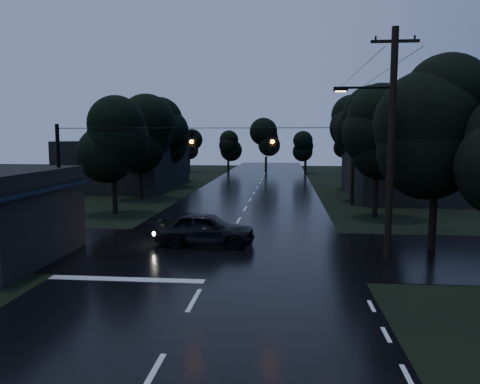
# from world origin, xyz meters

# --- Properties ---
(ground) EXTENTS (160.00, 160.00, 0.00)m
(ground) POSITION_xyz_m (0.00, 0.00, 0.00)
(ground) COLOR black
(ground) RESTS_ON ground
(main_road) EXTENTS (12.00, 120.00, 0.02)m
(main_road) POSITION_xyz_m (0.00, 30.00, 0.00)
(main_road) COLOR black
(main_road) RESTS_ON ground
(cross_street) EXTENTS (60.00, 9.00, 0.02)m
(cross_street) POSITION_xyz_m (0.00, 12.00, 0.00)
(cross_street) COLOR black
(cross_street) RESTS_ON ground
(building_far_right) EXTENTS (10.00, 14.00, 4.40)m
(building_far_right) POSITION_xyz_m (14.00, 34.00, 2.20)
(building_far_right) COLOR black
(building_far_right) RESTS_ON ground
(building_far_left) EXTENTS (10.00, 16.00, 5.00)m
(building_far_left) POSITION_xyz_m (-14.00, 40.00, 2.50)
(building_far_left) COLOR black
(building_far_left) RESTS_ON ground
(utility_pole_main) EXTENTS (3.50, 0.30, 10.00)m
(utility_pole_main) POSITION_xyz_m (7.41, 11.00, 5.26)
(utility_pole_main) COLOR black
(utility_pole_main) RESTS_ON ground
(utility_pole_far) EXTENTS (2.00, 0.30, 7.50)m
(utility_pole_far) POSITION_xyz_m (8.30, 28.00, 3.88)
(utility_pole_far) COLOR black
(utility_pole_far) RESTS_ON ground
(anchor_pole_left) EXTENTS (0.18, 0.18, 6.00)m
(anchor_pole_left) POSITION_xyz_m (-7.50, 11.00, 3.00)
(anchor_pole_left) COLOR black
(anchor_pole_left) RESTS_ON ground
(span_signals) EXTENTS (15.00, 0.37, 1.12)m
(span_signals) POSITION_xyz_m (0.56, 10.99, 5.24)
(span_signals) COLOR black
(span_signals) RESTS_ON ground
(tree_corner_near) EXTENTS (4.48, 4.48, 9.44)m
(tree_corner_near) POSITION_xyz_m (10.00, 13.00, 5.99)
(tree_corner_near) COLOR black
(tree_corner_near) RESTS_ON ground
(tree_left_a) EXTENTS (3.92, 3.92, 8.26)m
(tree_left_a) POSITION_xyz_m (-9.00, 22.00, 5.24)
(tree_left_a) COLOR black
(tree_left_a) RESTS_ON ground
(tree_left_b) EXTENTS (4.20, 4.20, 8.85)m
(tree_left_b) POSITION_xyz_m (-9.60, 30.00, 5.62)
(tree_left_b) COLOR black
(tree_left_b) RESTS_ON ground
(tree_left_c) EXTENTS (4.48, 4.48, 9.44)m
(tree_left_c) POSITION_xyz_m (-10.20, 40.00, 5.99)
(tree_left_c) COLOR black
(tree_left_c) RESTS_ON ground
(tree_right_a) EXTENTS (4.20, 4.20, 8.85)m
(tree_right_a) POSITION_xyz_m (9.00, 22.00, 5.62)
(tree_right_a) COLOR black
(tree_right_a) RESTS_ON ground
(tree_right_b) EXTENTS (4.48, 4.48, 9.44)m
(tree_right_b) POSITION_xyz_m (9.60, 30.00, 5.99)
(tree_right_b) COLOR black
(tree_right_b) RESTS_ON ground
(tree_right_c) EXTENTS (4.76, 4.76, 10.03)m
(tree_right_c) POSITION_xyz_m (10.20, 40.00, 6.37)
(tree_right_c) COLOR black
(tree_right_c) RESTS_ON ground
(car) EXTENTS (4.99, 2.07, 1.69)m
(car) POSITION_xyz_m (-0.98, 12.96, 0.85)
(car) COLOR black
(car) RESTS_ON ground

